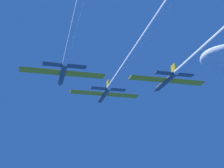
# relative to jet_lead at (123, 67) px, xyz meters

# --- Properties ---
(jet_lead) EXTENTS (20.36, 71.52, 3.37)m
(jet_lead) POSITION_rel_jet_lead_xyz_m (0.00, 0.00, 0.00)
(jet_lead) COLOR #4C5660
(jet_left_wing) EXTENTS (20.36, 73.11, 3.37)m
(jet_left_wing) POSITION_rel_jet_lead_xyz_m (-13.71, -16.26, -0.68)
(jet_left_wing) COLOR #4C5660
(jet_right_wing) EXTENTS (20.36, 71.85, 3.37)m
(jet_right_wing) POSITION_rel_jet_lead_xyz_m (13.57, -15.05, 0.02)
(jet_right_wing) COLOR #4C5660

